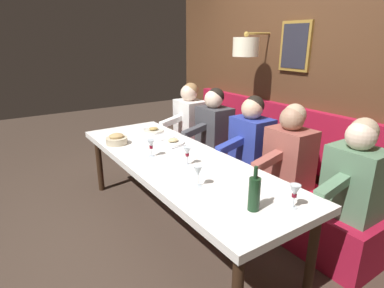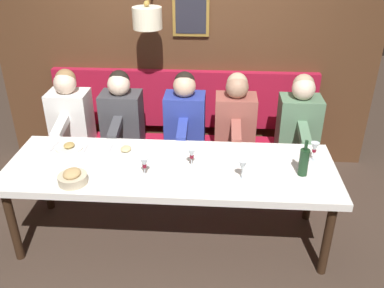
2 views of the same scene
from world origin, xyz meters
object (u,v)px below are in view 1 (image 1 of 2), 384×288
object	(u,v)px
diner_farthest	(190,115)
bread_bowl	(117,140)
diner_middle	(251,136)
dining_table	(177,165)
wine_glass_0	(151,145)
wine_bottle	(254,193)
diner_far	(214,123)
wine_glass_2	(198,172)
wine_glass_1	(295,192)
diner_near	(290,150)
diner_nearest	(355,172)
wine_glass_3	(188,152)

from	to	relation	value
diner_farthest	bread_bowl	size ratio (longest dim) A/B	3.60
diner_middle	bread_bowl	bearing A→B (deg)	147.43
diner_farthest	dining_table	bearing A→B (deg)	-128.13
dining_table	wine_glass_0	world-z (taller)	wine_glass_0
diner_middle	wine_bottle	world-z (taller)	diner_middle
diner_far	wine_glass_2	size ratio (longest dim) A/B	4.82
diner_farthest	wine_glass_1	xyz separation A→B (m)	(-0.71, -2.30, 0.04)
diner_near	diner_farthest	size ratio (longest dim) A/B	1.00
diner_middle	wine_glass_0	size ratio (longest dim) A/B	4.82
diner_nearest	wine_bottle	size ratio (longest dim) A/B	2.64
diner_nearest	wine_glass_0	distance (m)	1.72
diner_far	wine_glass_1	size ratio (longest dim) A/B	4.82
dining_table	diner_near	xyz separation A→B (m)	(0.88, -0.55, 0.14)
diner_farthest	wine_glass_3	size ratio (longest dim) A/B	4.82
diner_far	diner_farthest	bearing A→B (deg)	90.00
diner_farthest	wine_glass_1	world-z (taller)	diner_farthest
dining_table	wine_glass_1	world-z (taller)	wine_glass_1
diner_nearest	wine_bottle	bearing A→B (deg)	172.43
diner_nearest	diner_far	size ratio (longest dim) A/B	1.00
diner_farthest	wine_bottle	distance (m)	2.37
diner_middle	diner_far	size ratio (longest dim) A/B	1.00
diner_far	wine_glass_2	xyz separation A→B (m)	(-1.05, -1.17, 0.04)
dining_table	diner_far	bearing A→B (deg)	33.85
diner_nearest	diner_middle	xyz separation A→B (m)	(0.00, 1.13, 0.00)
diner_nearest	diner_middle	size ratio (longest dim) A/B	1.00
diner_far	wine_glass_1	distance (m)	1.91
wine_bottle	wine_glass_1	bearing A→B (deg)	-28.65
diner_middle	wine_glass_2	bearing A→B (deg)	-153.27
wine_glass_2	diner_farthest	bearing A→B (deg)	58.35
wine_glass_1	wine_bottle	xyz separation A→B (m)	(-0.23, 0.13, 0.00)
diner_near	diner_middle	xyz separation A→B (m)	(0.00, 0.50, 0.00)
diner_near	wine_bottle	distance (m)	1.07
diner_near	wine_glass_2	distance (m)	1.05
diner_farthest	wine_glass_0	distance (m)	1.41
wine_glass_1	wine_glass_2	bearing A→B (deg)	118.90
wine_glass_0	wine_bottle	distance (m)	1.24
diner_nearest	diner_farthest	xyz separation A→B (m)	(0.00, 2.30, 0.00)
wine_glass_1	bread_bowl	size ratio (longest dim) A/B	0.75
dining_table	wine_glass_3	world-z (taller)	wine_glass_3
wine_bottle	diner_farthest	bearing A→B (deg)	66.50
diner_near	wine_glass_1	size ratio (longest dim) A/B	4.82
diner_nearest	wine_glass_0	size ratio (longest dim) A/B	4.82
wine_glass_0	wine_bottle	bearing A→B (deg)	-85.15
diner_near	dining_table	bearing A→B (deg)	148.00
diner_far	bread_bowl	size ratio (longest dim) A/B	3.60
diner_farthest	wine_glass_3	bearing A→B (deg)	-124.05
diner_farthest	wine_bottle	world-z (taller)	diner_farthest
dining_table	diner_far	size ratio (longest dim) A/B	3.40
wine_glass_1	diner_nearest	bearing A→B (deg)	0.10
diner_far	diner_near	bearing A→B (deg)	-90.00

